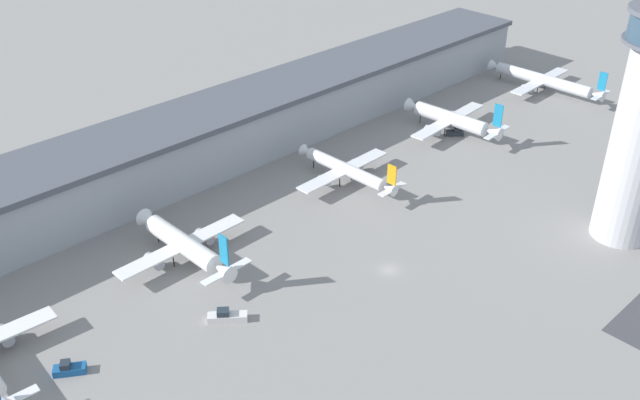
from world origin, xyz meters
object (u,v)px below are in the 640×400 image
Objects in this scene: airplane_gate_charlie at (184,245)px; service_truck_fuel at (455,132)px; service_truck_catering at (69,369)px; airplane_gate_delta at (346,170)px; airplane_gate_foxtrot at (543,80)px; service_truck_baggage at (227,317)px; airplane_gate_echo at (451,119)px.

service_truck_fuel is at bearing -1.30° from airplane_gate_charlie.
airplane_gate_charlie is 5.39× the size of service_truck_catering.
airplane_gate_foxtrot is (98.95, -1.58, -0.22)m from airplane_gate_delta.
service_truck_catering is at bearing 164.45° from service_truck_baggage.
airplane_gate_echo is 5.53× the size of service_truck_catering.
airplane_gate_foxtrot is at bearing 7.89° from service_truck_baggage.
airplane_gate_echo is 108.77m from service_truck_baggage.
airplane_gate_echo is 51.99m from airplane_gate_foxtrot.
airplane_gate_foxtrot is at bearing 4.04° from service_truck_catering.
service_truck_fuel is (-52.08, -0.60, -3.19)m from airplane_gate_foxtrot.
airplane_gate_delta reaches higher than service_truck_catering.
airplane_gate_foxtrot reaches higher than airplane_gate_delta.
service_truck_fuel is 108.18m from service_truck_baggage.
service_truck_fuel is (46.87, -2.18, -3.41)m from airplane_gate_delta.
airplane_gate_delta is 6.09× the size of service_truck_fuel.
airplane_gate_delta is at bearing 9.42° from service_truck_catering.
airplane_gate_charlie is 100.24m from service_truck_fuel.
service_truck_catering is 1.12× the size of service_truck_fuel.
airplane_gate_charlie is 39.80m from service_truck_catering.
airplane_gate_foxtrot is 189.40m from service_truck_catering.
airplane_gate_delta is at bearing 21.64° from service_truck_baggage.
service_truck_catering is at bearing -173.84° from airplane_gate_echo.
airplane_gate_foxtrot is (152.22, -1.67, -0.53)m from airplane_gate_charlie.
airplane_gate_delta is 4.38× the size of service_truck_baggage.
airplane_gate_delta is at bearing 179.82° from airplane_gate_echo.
airplane_gate_echo reaches higher than service_truck_fuel.
airplane_gate_charlie is 4.33× the size of service_truck_baggage.
airplane_gate_echo is (46.99, -0.15, 0.44)m from airplane_gate_delta.
service_truck_baggage reaches higher than service_truck_catering.
airplane_gate_echo is at bearing -0.18° from airplane_gate_delta.
airplane_gate_foxtrot is at bearing -1.58° from airplane_gate_echo.
service_truck_baggage is at bearing -172.11° from airplane_gate_foxtrot.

